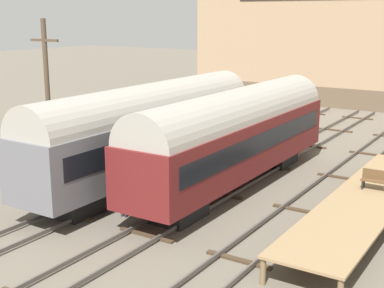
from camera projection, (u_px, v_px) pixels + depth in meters
The scene contains 11 objects.
ground_plane at pixel (187, 214), 24.01m from camera, with size 200.00×200.00×0.00m, color #60594C.
track_left at pixel (116, 194), 26.16m from camera, with size 2.60×60.00×0.26m.
track_middle at pixel (187, 211), 23.98m from camera, with size 2.60×60.00×0.26m.
track_right at pixel (273, 230), 21.79m from camera, with size 2.60×60.00×0.26m.
train_car_grey at pixel (149, 128), 27.83m from camera, with size 3.08×16.56×5.27m.
train_car_maroon at pixel (236, 133), 27.06m from camera, with size 3.14×16.23×5.11m.
station_platform at pixel (366, 199), 23.07m from camera, with size 2.88×15.61×1.04m.
bench at pixel (378, 180), 23.84m from camera, with size 1.40×0.40×0.91m.
person_worker at pixel (123, 194), 23.38m from camera, with size 0.32×0.32×1.78m.
utility_pole at pixel (48, 104), 26.20m from camera, with size 1.80×0.24×8.54m.
warehouse_building at pixel (374, 4), 52.31m from camera, with size 34.34×10.32×19.54m.
Camera 1 is at (12.35, -18.93, 8.68)m, focal length 50.00 mm.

